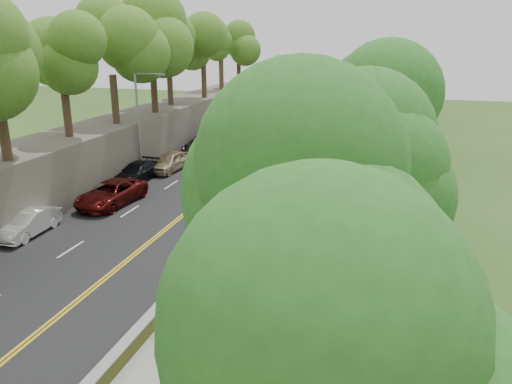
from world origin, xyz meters
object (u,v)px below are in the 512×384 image
at_px(concrete_block, 236,312).
at_px(person_far, 331,155).
at_px(car_2, 111,193).
at_px(painter_0, 234,242).
at_px(car_1, 28,223).
at_px(streetlight, 141,117).
at_px(signpost, 193,259).
at_px(construction_barrel, 330,169).

relative_size(concrete_block, person_far, 0.74).
distance_m(car_2, painter_0, 11.60).
height_order(car_1, person_far, person_far).
bearing_deg(streetlight, car_1, -90.61).
bearing_deg(streetlight, painter_0, -46.89).
xyz_separation_m(car_2, painter_0, (10.26, -5.40, 0.06)).
bearing_deg(signpost, car_2, 135.46).
relative_size(car_2, painter_0, 3.39).
xyz_separation_m(concrete_block, car_1, (-13.80, 5.06, 0.27)).
height_order(concrete_block, car_2, car_2).
relative_size(concrete_block, painter_0, 0.76).
xyz_separation_m(streetlight, signpost, (11.51, -17.02, -2.68)).
bearing_deg(car_1, painter_0, 0.41).
height_order(signpost, painter_0, signpost).
relative_size(signpost, painter_0, 1.92).
height_order(streetlight, concrete_block, streetlight).
height_order(concrete_block, painter_0, painter_0).
distance_m(signpost, concrete_block, 2.80).
distance_m(concrete_block, car_2, 16.35).
xyz_separation_m(construction_barrel, concrete_block, (-0.51, -21.87, -0.06)).
bearing_deg(signpost, person_far, 84.79).
distance_m(streetlight, car_2, 8.23).
distance_m(painter_0, person_far, 20.00).
height_order(car_1, painter_0, painter_0).
height_order(construction_barrel, concrete_block, construction_barrel).
bearing_deg(car_2, car_1, -100.68).
height_order(signpost, construction_barrel, signpost).
distance_m(construction_barrel, concrete_block, 21.87).
bearing_deg(streetlight, person_far, 28.24).
height_order(construction_barrel, car_1, car_1).
xyz_separation_m(car_1, car_2, (1.60, 5.81, 0.07)).
distance_m(car_1, painter_0, 11.87).
relative_size(construction_barrel, car_1, 0.22).
height_order(streetlight, car_2, streetlight).
xyz_separation_m(concrete_block, car_2, (-12.20, 10.87, 0.34)).
bearing_deg(person_far, construction_barrel, 114.57).
bearing_deg(car_1, streetlight, 87.80).
xyz_separation_m(streetlight, person_far, (13.73, 7.38, -3.76)).
bearing_deg(painter_0, car_1, 114.87).
distance_m(streetlight, signpost, 20.72).
bearing_deg(car_2, person_far, 54.47).
relative_size(construction_barrel, concrete_block, 0.76).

